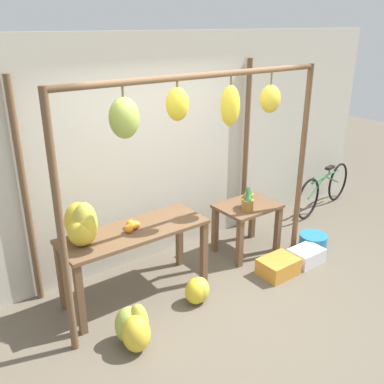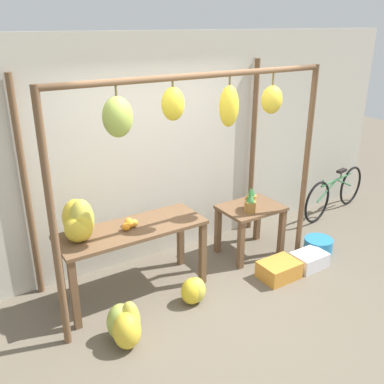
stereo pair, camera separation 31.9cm
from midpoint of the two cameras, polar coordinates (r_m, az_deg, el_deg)
name	(u,v)px [view 2 (the right image)]	position (r m, az deg, el deg)	size (l,w,h in m)	color
ground_plane	(229,317)	(4.71, 6.94, -16.23)	(20.00, 20.00, 0.00)	#665B4C
shop_wall_back	(152,152)	(5.28, -3.58, 5.35)	(8.00, 0.08, 2.80)	beige
stall_awning	(188,135)	(4.40, 1.53, 7.62)	(3.15, 1.15, 2.45)	brown
display_table_main	(133,239)	(4.71, -6.01, -6.26)	(1.62, 0.60, 0.82)	brown
display_table_side	(250,217)	(5.64, 9.41, -3.37)	(0.78, 0.59, 0.67)	brown
banana_pile_on_table	(79,222)	(4.42, -12.79, -3.94)	(0.42, 0.50, 0.44)	gold
orange_pile	(130,224)	(4.64, -6.33, -4.25)	(0.20, 0.18, 0.09)	orange
pineapple_cluster	(251,202)	(5.41, 9.50, -1.35)	(0.21, 0.24, 0.29)	#A3702D
banana_pile_ground_left	(125,325)	(4.29, -6.70, -17.26)	(0.38, 0.46, 0.43)	gold
banana_pile_ground_right	(194,291)	(4.80, 2.19, -13.04)	(0.37, 0.32, 0.30)	gold
fruit_crate_white	(279,270)	(5.37, 13.21, -10.11)	(0.46, 0.35, 0.21)	orange
blue_bucket	(318,246)	(6.03, 17.94, -6.88)	(0.37, 0.37, 0.21)	teal
parked_bicycle	(335,192)	(7.26, 19.72, -0.07)	(1.67, 0.35, 0.70)	black
fruit_crate_purple	(309,260)	(5.69, 16.93, -8.67)	(0.42, 0.31, 0.19)	silver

